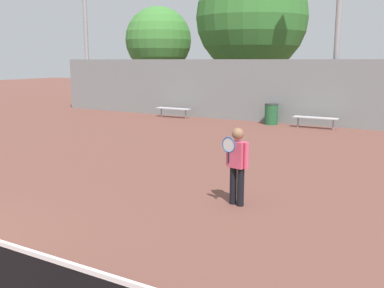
{
  "coord_description": "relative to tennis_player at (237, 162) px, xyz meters",
  "views": [
    {
      "loc": [
        7.1,
        -2.79,
        2.85
      ],
      "look_at": [
        1.75,
        6.27,
        0.88
      ],
      "focal_mm": 42.0,
      "sensor_mm": 36.0,
      "label": 1
    }
  ],
  "objects": [
    {
      "name": "tennis_player",
      "position": [
        0.0,
        0.0,
        0.0
      ],
      "size": [
        0.52,
        0.45,
        1.56
      ],
      "rotation": [
        0.0,
        0.0,
        -0.22
      ],
      "color": "black",
      "rests_on": "ground_plane"
    },
    {
      "name": "bench_courtside_near",
      "position": [
        -1.46,
        10.95,
        -0.45
      ],
      "size": [
        1.86,
        0.4,
        0.48
      ],
      "color": "silver",
      "rests_on": "ground_plane"
    },
    {
      "name": "bench_courtside_far",
      "position": [
        -8.6,
        10.95,
        -0.45
      ],
      "size": [
        1.82,
        0.4,
        0.48
      ],
      "color": "silver",
      "rests_on": "ground_plane"
    },
    {
      "name": "light_pole_far_right",
      "position": [
        -15.12,
        11.84,
        4.35
      ],
      "size": [
        0.9,
        0.6,
        8.54
      ],
      "color": "#939399",
      "rests_on": "ground_plane"
    },
    {
      "name": "trash_bin",
      "position": [
        -3.5,
        11.15,
        -0.41
      ],
      "size": [
        0.62,
        0.62,
        0.94
      ],
      "color": "#235B33",
      "rests_on": "ground_plane"
    },
    {
      "name": "back_fence",
      "position": [
        -3.49,
        11.73,
        0.56
      ],
      "size": [
        25.75,
        0.06,
        2.88
      ],
      "color": "gray",
      "rests_on": "ground_plane"
    },
    {
      "name": "tree_green_tall",
      "position": [
        -13.61,
        16.95,
        3.22
      ],
      "size": [
        4.3,
        4.3,
        6.28
      ],
      "color": "brown",
      "rests_on": "ground_plane"
    },
    {
      "name": "tree_green_broad",
      "position": [
        -7.21,
        17.34,
        4.4
      ],
      "size": [
        6.53,
        6.53,
        8.55
      ],
      "color": "brown",
      "rests_on": "ground_plane"
    }
  ]
}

